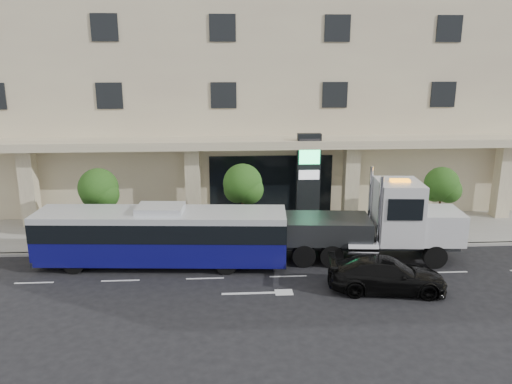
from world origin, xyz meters
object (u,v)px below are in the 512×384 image
tow_truck (379,224)px  black_sedan (387,275)px  signage_pylon (308,179)px  city_bus (162,235)px

tow_truck → black_sedan: size_ratio=1.98×
tow_truck → signage_pylon: (-2.82, 5.42, 1.12)m
tow_truck → signage_pylon: signage_pylon is taller
city_bus → tow_truck: bearing=4.8°
city_bus → signage_pylon: (8.30, 5.55, 1.45)m
tow_truck → black_sedan: (-0.68, -3.67, -1.18)m
signage_pylon → black_sedan: bearing=-76.3°
tow_truck → black_sedan: 3.92m
tow_truck → signage_pylon: 6.21m
signage_pylon → city_bus: bearing=-145.8°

